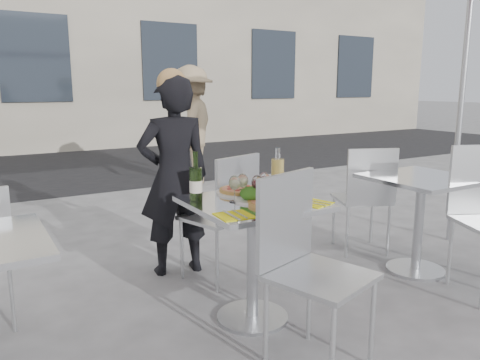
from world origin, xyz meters
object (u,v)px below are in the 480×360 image
side_table_right (420,204)px  wineglass_red_a (257,183)px  pizza_near (276,202)px  wineglass_white_b (243,182)px  pizza_far (240,191)px  napkin_left (234,215)px  salad_plate (253,195)px  carafe (278,175)px  side_chair_rfar (366,192)px  napkin_right (313,203)px  wineglass_white_a (235,184)px  wine_bottle (196,182)px  pedestrian_b (192,126)px  chair_near (304,254)px  sugar_shaker (274,186)px  woman_diner (174,177)px  chair_far (226,208)px  main_table (253,235)px  wineglass_red_b (264,180)px

side_table_right → wineglass_red_a: size_ratio=4.76×
pizza_near → wineglass_white_b: bearing=119.6°
pizza_far → napkin_left: pizza_far is taller
salad_plate → wineglass_white_b: bearing=116.2°
side_table_right → carafe: 1.31m
side_chair_rfar → napkin_right: 1.38m
carafe → wineglass_white_a: size_ratio=1.84×
wine_bottle → carafe: bearing=-7.6°
pedestrian_b → wineglass_red_a: (-1.39, -3.91, 0.00)m
chair_near → carafe: 0.70m
napkin_right → napkin_left: bearing=162.1°
wine_bottle → wineglass_red_a: (0.30, -0.18, -0.00)m
pizza_far → sugar_shaker: size_ratio=2.82×
woman_diner → chair_far: bearing=131.4°
napkin_left → napkin_right: same height
main_table → napkin_left: napkin_left is taller
side_chair_rfar → woman_diner: (-1.53, 0.46, 0.20)m
side_table_right → side_chair_rfar: 0.49m
pizza_near → wineglass_red_a: wineglass_red_a is taller
chair_far → chair_near: chair_near is taller
salad_plate → wine_bottle: size_ratio=0.75×
salad_plate → wineglass_red_a: bearing=-56.9°
pizza_near → wineglass_red_b: bearing=80.9°
woman_diner → wine_bottle: bearing=84.7°
chair_far → napkin_left: bearing=46.3°
wineglass_white_b → napkin_right: (0.30, -0.29, -0.11)m
pizza_near → napkin_left: bearing=-164.2°
main_table → napkin_left: 0.40m
carafe → napkin_right: (0.03, -0.31, -0.11)m
chair_far → napkin_right: size_ratio=4.17×
carafe → napkin_left: 0.60m
pizza_near → sugar_shaker: bearing=58.1°
chair_near → napkin_right: (0.28, 0.28, 0.17)m
wine_bottle → wineglass_red_b: 0.41m
chair_far → side_table_right: bearing=139.4°
pizza_far → salad_plate: (-0.04, -0.21, 0.02)m
wineglass_red_a → napkin_right: (0.26, -0.20, -0.11)m
pedestrian_b → sugar_shaker: size_ratio=16.00×
main_table → side_chair_rfar: bearing=18.9°
main_table → pedestrian_b: size_ratio=0.44×
side_table_right → wineglass_white_a: bearing=178.7°
wineglass_red_a → pedestrian_b: bearing=70.4°
side_table_right → chair_near: chair_near is taller
wineglass_white_b → napkin_right: bearing=-43.5°
pedestrian_b → carafe: 3.97m
pizza_near → carafe: carafe is taller
woman_diner → carafe: bearing=119.8°
chair_near → wineglass_red_b: bearing=61.1°
main_table → wine_bottle: 0.47m
wineglass_white_b → wineglass_red_a: 0.10m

